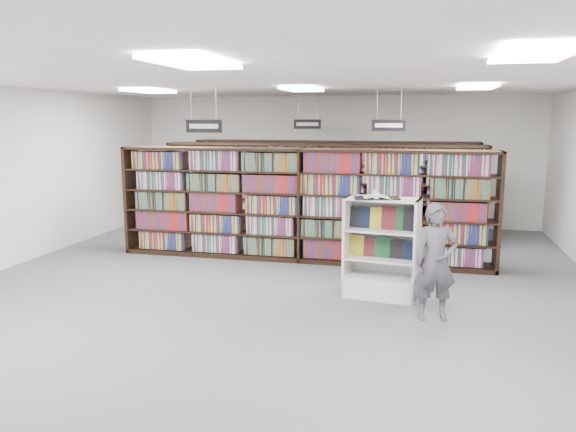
% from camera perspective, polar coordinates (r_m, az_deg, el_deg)
% --- Properties ---
extents(floor, '(12.00, 12.00, 0.00)m').
position_cam_1_polar(floor, '(8.78, -1.37, -7.61)').
color(floor, '#4A494E').
rests_on(floor, ground).
extents(ceiling, '(10.00, 12.00, 0.10)m').
position_cam_1_polar(ceiling, '(8.40, -1.47, 13.71)').
color(ceiling, white).
rests_on(ceiling, wall_back).
extents(wall_back, '(10.00, 0.10, 3.20)m').
position_cam_1_polar(wall_back, '(14.30, 4.73, 5.67)').
color(wall_back, silver).
rests_on(wall_back, ground).
extents(bookshelf_row_near, '(7.00, 0.60, 2.10)m').
position_cam_1_polar(bookshelf_row_near, '(10.45, 1.38, 1.12)').
color(bookshelf_row_near, black).
rests_on(bookshelf_row_near, floor).
extents(bookshelf_row_mid, '(7.00, 0.60, 2.10)m').
position_cam_1_polar(bookshelf_row_mid, '(12.39, 3.30, 2.49)').
color(bookshelf_row_mid, black).
rests_on(bookshelf_row_mid, floor).
extents(bookshelf_row_far, '(7.00, 0.60, 2.10)m').
position_cam_1_polar(bookshelf_row_far, '(14.06, 4.51, 3.35)').
color(bookshelf_row_far, black).
rests_on(bookshelf_row_far, floor).
extents(aisle_sign_left, '(0.65, 0.02, 0.80)m').
position_cam_1_polar(aisle_sign_left, '(9.80, -8.55, 9.14)').
color(aisle_sign_left, '#B2B2B7').
rests_on(aisle_sign_left, ceiling).
extents(aisle_sign_right, '(0.65, 0.02, 0.80)m').
position_cam_1_polar(aisle_sign_right, '(11.12, 10.19, 9.16)').
color(aisle_sign_right, '#B2B2B7').
rests_on(aisle_sign_right, ceiling).
extents(aisle_sign_center, '(0.65, 0.02, 0.80)m').
position_cam_1_polar(aisle_sign_center, '(13.36, 1.98, 9.40)').
color(aisle_sign_center, '#B2B2B7').
rests_on(aisle_sign_center, ceiling).
extents(troffer_front_center, '(0.60, 1.20, 0.04)m').
position_cam_1_polar(troffer_front_center, '(5.55, -9.66, 15.14)').
color(troffer_front_center, white).
rests_on(troffer_front_center, ceiling).
extents(troffer_front_right, '(0.60, 1.20, 0.04)m').
position_cam_1_polar(troffer_front_right, '(5.20, 23.68, 14.84)').
color(troffer_front_right, white).
rests_on(troffer_front_right, ceiling).
extents(troffer_back_left, '(0.60, 1.20, 0.04)m').
position_cam_1_polar(troffer_back_left, '(11.34, -13.92, 12.22)').
color(troffer_back_left, white).
rests_on(troffer_back_left, ceiling).
extents(troffer_back_center, '(0.60, 1.20, 0.04)m').
position_cam_1_polar(troffer_back_center, '(10.34, 1.43, 12.76)').
color(troffer_back_center, white).
rests_on(troffer_back_center, ceiling).
extents(troffer_back_right, '(0.60, 1.20, 0.04)m').
position_cam_1_polar(troffer_back_right, '(10.15, 18.64, 12.31)').
color(troffer_back_right, white).
rests_on(troffer_back_right, ceiling).
extents(endcap_display, '(1.13, 0.67, 1.50)m').
position_cam_1_polar(endcap_display, '(8.51, 9.47, -4.79)').
color(endcap_display, silver).
rests_on(endcap_display, floor).
extents(open_book, '(0.70, 0.48, 0.13)m').
position_cam_1_polar(open_book, '(8.22, 8.95, 1.99)').
color(open_book, black).
rests_on(open_book, endcap_display).
extents(shopper, '(0.64, 0.50, 1.56)m').
position_cam_1_polar(shopper, '(7.64, 14.78, -4.56)').
color(shopper, '#49444E').
rests_on(shopper, floor).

